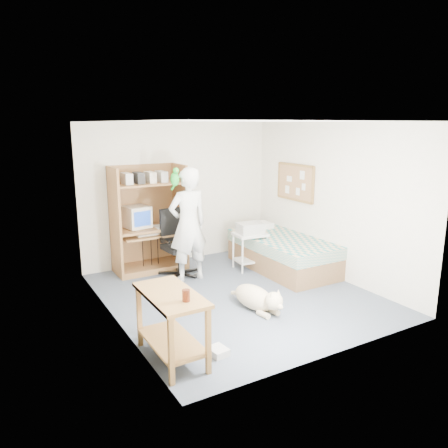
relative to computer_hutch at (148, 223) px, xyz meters
name	(u,v)px	position (x,y,z in m)	size (l,w,h in m)	color
floor	(237,294)	(0.70, -1.74, -0.82)	(4.00, 4.00, 0.00)	#414B59
wall_back	(179,193)	(0.70, 0.26, 0.43)	(3.60, 0.02, 2.50)	silver
wall_right	(332,201)	(2.50, -1.74, 0.43)	(0.02, 4.00, 2.50)	silver
wall_left	(112,226)	(-1.10, -1.74, 0.43)	(0.02, 4.00, 2.50)	silver
ceiling	(238,121)	(0.70, -1.74, 1.68)	(3.60, 4.00, 0.02)	white
computer_hutch	(148,223)	(0.00, 0.00, 0.00)	(1.20, 0.63, 1.80)	olive
bed	(282,253)	(2.00, -1.12, -0.53)	(1.02, 2.02, 0.66)	brown
side_desk	(171,316)	(-0.85, -2.94, -0.33)	(0.50, 1.00, 0.75)	brown
corkboard	(295,182)	(2.47, -0.84, 0.63)	(0.04, 0.94, 0.66)	#9B6F45
office_chair	(178,252)	(0.31, -0.50, -0.43)	(0.62, 0.62, 1.09)	black
person	(188,225)	(0.37, -0.81, 0.09)	(0.66, 0.44, 1.82)	white
parrot	(175,178)	(0.17, -0.79, 0.84)	(0.13, 0.23, 0.37)	#148A1B
dog	(257,298)	(0.65, -2.34, -0.65)	(0.42, 1.04, 0.39)	#C8B086
printer_cart	(250,245)	(1.52, -0.84, -0.40)	(0.57, 0.48, 0.64)	silver
printer	(250,228)	(1.52, -0.84, -0.09)	(0.42, 0.32, 0.18)	#AEAEA9
crt_monitor	(137,217)	(-0.20, 0.01, 0.13)	(0.44, 0.46, 0.36)	beige
keyboard	(150,234)	(-0.04, -0.16, -0.15)	(0.45, 0.16, 0.03)	beige
pencil_cup	(168,222)	(0.32, -0.09, 0.00)	(0.08, 0.08, 0.12)	gold
drink_glass	(186,295)	(-0.80, -3.21, -0.01)	(0.08, 0.08, 0.12)	#40170A
floor_box_a	(177,353)	(-0.80, -2.94, -0.77)	(0.25, 0.20, 0.10)	white
floor_box_b	(218,351)	(-0.39, -3.12, -0.78)	(0.18, 0.22, 0.08)	beige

